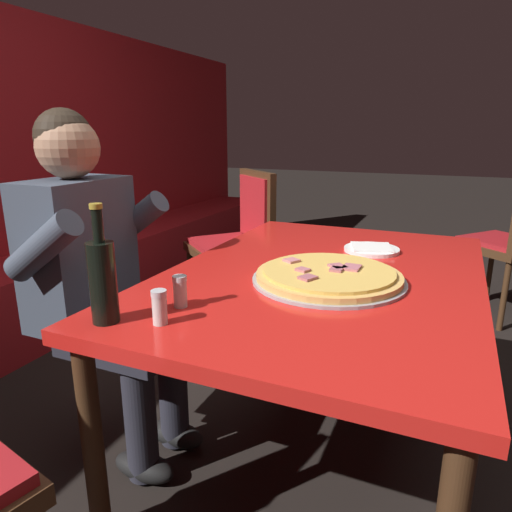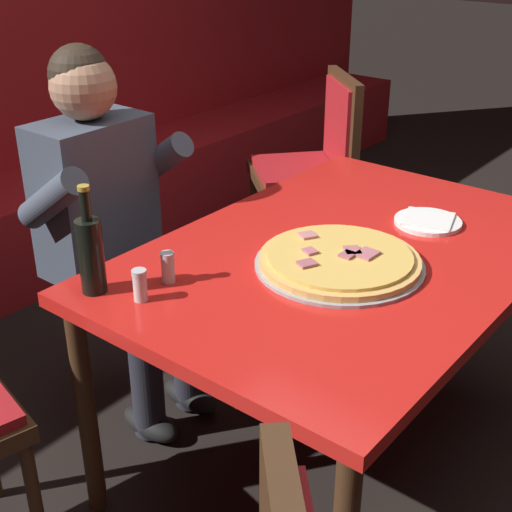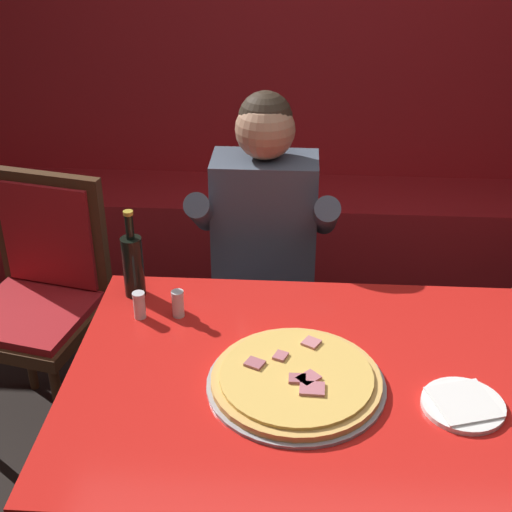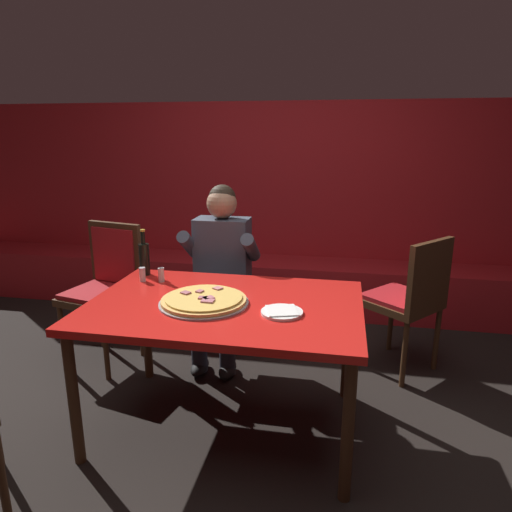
{
  "view_description": "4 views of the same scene",
  "coord_description": "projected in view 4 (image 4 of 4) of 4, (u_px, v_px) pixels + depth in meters",
  "views": [
    {
      "loc": [
        -1.42,
        -0.37,
        1.2
      ],
      "look_at": [
        0.07,
        0.28,
        0.75
      ],
      "focal_mm": 32.0,
      "sensor_mm": 36.0,
      "label": 1
    },
    {
      "loc": [
        -1.62,
        -0.96,
        1.65
      ],
      "look_at": [
        -0.13,
        0.23,
        0.71
      ],
      "focal_mm": 50.0,
      "sensor_mm": 36.0,
      "label": 2
    },
    {
      "loc": [
        -0.11,
        -1.51,
        1.96
      ],
      "look_at": [
        -0.23,
        0.25,
        0.98
      ],
      "focal_mm": 50.0,
      "sensor_mm": 36.0,
      "label": 3
    },
    {
      "loc": [
        0.59,
        -2.2,
        1.62
      ],
      "look_at": [
        0.15,
        0.12,
        0.98
      ],
      "focal_mm": 32.0,
      "sensor_mm": 36.0,
      "label": 4
    }
  ],
  "objects": [
    {
      "name": "ground_plane",
      "position": [
        227.0,
        425.0,
        2.61
      ],
      "size": [
        24.0,
        24.0,
        0.0
      ],
      "primitive_type": "plane",
      "color": "black"
    },
    {
      "name": "booth_wall_panel",
      "position": [
        281.0,
        204.0,
        4.43
      ],
      "size": [
        6.8,
        0.16,
        1.9
      ],
      "primitive_type": "cube",
      "color": "#A3191E",
      "rests_on": "ground_plane"
    },
    {
      "name": "booth_bench",
      "position": [
        275.0,
        284.0,
        4.32
      ],
      "size": [
        6.46,
        0.48,
        0.46
      ],
      "primitive_type": "cube",
      "color": "#A3191E",
      "rests_on": "ground_plane"
    },
    {
      "name": "main_dining_table",
      "position": [
        225.0,
        315.0,
        2.44
      ],
      "size": [
        1.44,
        0.98,
        0.75
      ],
      "color": "#422816",
      "rests_on": "ground_plane"
    },
    {
      "name": "pizza",
      "position": [
        204.0,
        300.0,
        2.39
      ],
      "size": [
        0.47,
        0.47,
        0.05
      ],
      "color": "#9E9EA3",
      "rests_on": "main_dining_table"
    },
    {
      "name": "plate_white_paper",
      "position": [
        282.0,
        312.0,
        2.26
      ],
      "size": [
        0.21,
        0.21,
        0.02
      ],
      "color": "white",
      "rests_on": "main_dining_table"
    },
    {
      "name": "beer_bottle",
      "position": [
        144.0,
        258.0,
        2.86
      ],
      "size": [
        0.07,
        0.07,
        0.29
      ],
      "color": "black",
      "rests_on": "main_dining_table"
    },
    {
      "name": "shaker_parmesan",
      "position": [
        142.0,
        275.0,
        2.75
      ],
      "size": [
        0.04,
        0.04,
        0.09
      ],
      "color": "silver",
      "rests_on": "main_dining_table"
    },
    {
      "name": "shaker_oregano",
      "position": [
        161.0,
        275.0,
        2.74
      ],
      "size": [
        0.04,
        0.04,
        0.09
      ],
      "color": "silver",
      "rests_on": "main_dining_table"
    },
    {
      "name": "diner_seated_blue_shirt",
      "position": [
        220.0,
        268.0,
        3.19
      ],
      "size": [
        0.53,
        0.53,
        1.27
      ],
      "color": "black",
      "rests_on": "ground_plane"
    },
    {
      "name": "dining_chair_side_aisle",
      "position": [
        107.0,
        282.0,
        3.25
      ],
      "size": [
        0.53,
        0.53,
        1.0
      ],
      "color": "#422816",
      "rests_on": "ground_plane"
    },
    {
      "name": "dining_chair_by_booth",
      "position": [
        411.0,
        294.0,
        3.06
      ],
      "size": [
        0.62,
        0.62,
        0.96
      ],
      "color": "#422816",
      "rests_on": "ground_plane"
    }
  ]
}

